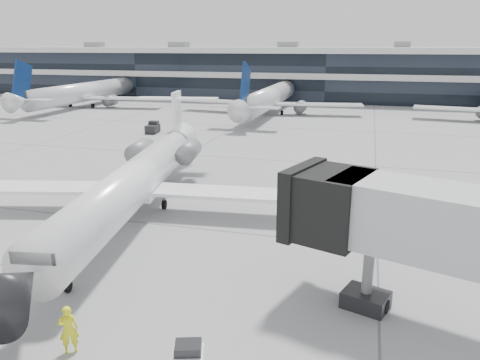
% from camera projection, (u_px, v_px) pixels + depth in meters
% --- Properties ---
extents(ground, '(220.00, 220.00, 0.00)m').
position_uv_depth(ground, '(218.00, 231.00, 30.41)').
color(ground, gray).
rests_on(ground, ground).
extents(terminal, '(170.00, 22.00, 10.00)m').
position_uv_depth(terminal, '(330.00, 76.00, 105.01)').
color(terminal, black).
rests_on(terminal, ground).
extents(bg_jet_left, '(32.00, 40.00, 9.60)m').
position_uv_depth(bg_jet_left, '(88.00, 106.00, 92.79)').
color(bg_jet_left, silver).
rests_on(bg_jet_left, ground).
extents(bg_jet_center, '(32.00, 40.00, 9.60)m').
position_uv_depth(bg_jet_center, '(270.00, 113.00, 83.41)').
color(bg_jet_center, silver).
rests_on(bg_jet_center, ground).
extents(regional_jet, '(25.74, 32.10, 7.43)m').
position_uv_depth(regional_jet, '(136.00, 180.00, 32.76)').
color(regional_jet, white).
rests_on(regional_jet, ground).
extents(ramp_worker, '(0.88, 0.82, 2.03)m').
position_uv_depth(ramp_worker, '(68.00, 329.00, 18.11)').
color(ramp_worker, yellow).
rests_on(ramp_worker, ground).
extents(traffic_cone, '(0.53, 0.53, 0.63)m').
position_uv_depth(traffic_cone, '(125.00, 180.00, 40.78)').
color(traffic_cone, red).
rests_on(traffic_cone, ground).
extents(far_tug, '(1.75, 2.63, 1.58)m').
position_uv_depth(far_tug, '(153.00, 128.00, 64.18)').
color(far_tug, black).
rests_on(far_tug, ground).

